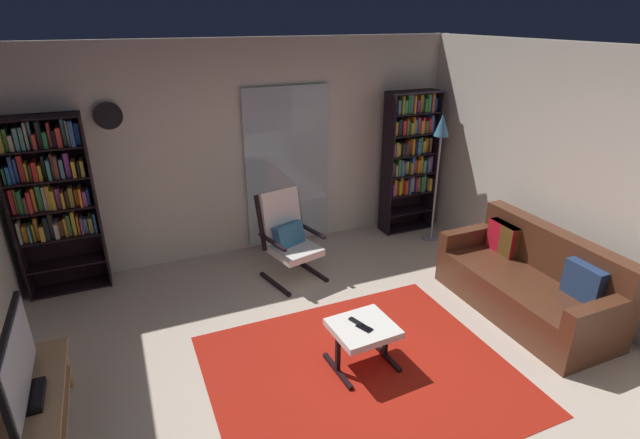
# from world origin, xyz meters

# --- Properties ---
(ground_plane) EXTENTS (7.02, 7.02, 0.00)m
(ground_plane) POSITION_xyz_m (0.00, 0.00, 0.00)
(ground_plane) COLOR beige
(wall_back) EXTENTS (5.60, 0.06, 2.60)m
(wall_back) POSITION_xyz_m (0.00, 2.90, 1.30)
(wall_back) COLOR silver
(wall_back) RESTS_ON ground
(wall_right) EXTENTS (0.06, 6.00, 2.60)m
(wall_right) POSITION_xyz_m (2.70, 0.00, 1.30)
(wall_right) COLOR silver
(wall_right) RESTS_ON ground
(glass_door_panel) EXTENTS (1.10, 0.01, 2.00)m
(glass_door_panel) POSITION_xyz_m (0.47, 2.83, 1.05)
(glass_door_panel) COLOR silver
(area_rug) EXTENTS (2.52, 2.16, 0.01)m
(area_rug) POSITION_xyz_m (0.14, 0.13, 0.00)
(area_rug) COLOR #AA1E12
(area_rug) RESTS_ON ground
(tv_stand) EXTENTS (0.42, 1.35, 0.45)m
(tv_stand) POSITION_xyz_m (-2.29, 0.34, 0.30)
(tv_stand) COLOR tan
(tv_stand) RESTS_ON ground
(television) EXTENTS (0.20, 0.95, 0.59)m
(television) POSITION_xyz_m (-2.29, 0.33, 0.73)
(television) COLOR black
(television) RESTS_ON tv_stand
(bookshelf_near_tv) EXTENTS (0.81, 0.30, 1.93)m
(bookshelf_near_tv) POSITION_xyz_m (-2.18, 2.69, 1.12)
(bookshelf_near_tv) COLOR black
(bookshelf_near_tv) RESTS_ON ground
(bookshelf_near_sofa) EXTENTS (0.72, 0.30, 1.93)m
(bookshelf_near_sofa) POSITION_xyz_m (2.14, 2.61, 1.11)
(bookshelf_near_sofa) COLOR black
(bookshelf_near_sofa) RESTS_ON ground
(leather_sofa) EXTENTS (0.81, 1.82, 0.86)m
(leather_sofa) POSITION_xyz_m (2.16, 0.33, 0.32)
(leather_sofa) COLOR #532C1B
(leather_sofa) RESTS_ON ground
(lounge_armchair) EXTENTS (0.70, 0.76, 1.02)m
(lounge_armchair) POSITION_xyz_m (0.15, 1.98, 0.53)
(lounge_armchair) COLOR black
(lounge_armchair) RESTS_ON ground
(ottoman) EXTENTS (0.55, 0.51, 0.41)m
(ottoman) POSITION_xyz_m (0.20, 0.24, 0.34)
(ottoman) COLOR white
(ottoman) RESTS_ON ground
(tv_remote) EXTENTS (0.09, 0.15, 0.02)m
(tv_remote) POSITION_xyz_m (0.16, 0.30, 0.42)
(tv_remote) COLOR black
(tv_remote) RESTS_ON ottoman
(cell_phone) EXTENTS (0.12, 0.16, 0.01)m
(cell_phone) POSITION_xyz_m (0.19, 0.20, 0.42)
(cell_phone) COLOR black
(cell_phone) RESTS_ON ottoman
(floor_lamp_by_shelf) EXTENTS (0.22, 0.22, 1.70)m
(floor_lamp_by_shelf) POSITION_xyz_m (2.27, 2.14, 1.37)
(floor_lamp_by_shelf) COLOR #A5A5AD
(floor_lamp_by_shelf) RESTS_ON ground
(wall_clock) EXTENTS (0.29, 0.03, 0.29)m
(wall_clock) POSITION_xyz_m (-1.51, 2.82, 1.85)
(wall_clock) COLOR silver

